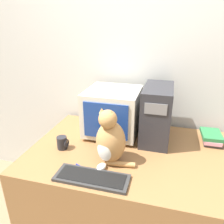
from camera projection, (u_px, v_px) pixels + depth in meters
wall_back at (144, 67)px, 1.88m from camera, size 7.00×0.05×2.50m
desk at (129, 191)px, 1.73m from camera, size 1.45×0.96×0.75m
crt_monitor at (113, 111)px, 1.76m from camera, size 0.41×0.42×0.37m
computer_tower at (157, 114)px, 1.67m from camera, size 0.21×0.42×0.43m
keyboard at (92, 178)px, 1.29m from camera, size 0.44×0.16×0.02m
cat at (110, 140)px, 1.40m from camera, size 0.29×0.27×0.38m
book_stack at (211, 137)px, 1.68m from camera, size 0.16×0.21×0.08m
pen at (85, 169)px, 1.37m from camera, size 0.15×0.07×0.01m
mug at (62, 143)px, 1.59m from camera, size 0.08×0.07×0.09m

